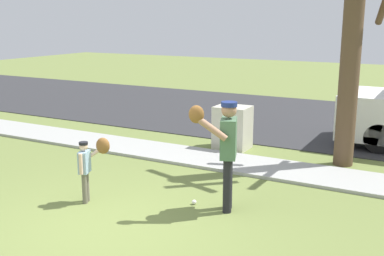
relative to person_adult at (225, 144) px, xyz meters
name	(u,v)px	position (x,y,z in m)	size (l,w,h in m)	color
ground_plane	(215,163)	(-1.17, 2.13, -1.04)	(48.00, 48.00, 0.00)	olive
sidewalk_strip	(218,160)	(-1.17, 2.23, -1.01)	(36.00, 1.20, 0.06)	#A3A39E
road_surface	(290,117)	(-1.17, 7.23, -1.03)	(36.00, 6.80, 0.02)	#2D2D30
person_adult	(225,144)	(0.00, 0.00, 0.00)	(0.63, 0.77, 1.67)	black
person_child	(90,161)	(-2.01, -0.68, -0.37)	(0.43, 0.50, 1.03)	#6B6656
baseball	(194,202)	(-0.52, -0.01, -1.01)	(0.07, 0.07, 0.07)	white
utility_cabinet	(232,127)	(-1.33, 3.32, -0.57)	(0.75, 0.61, 0.95)	beige
street_tree_near	(353,29)	(1.11, 3.23, 1.60)	(1.85, 1.88, 4.97)	brown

